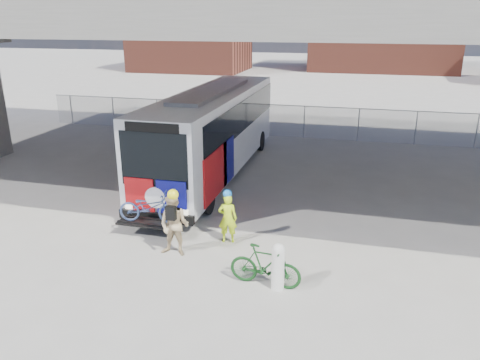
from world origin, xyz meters
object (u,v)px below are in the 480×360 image
(bollard, at_px, (278,265))
(bus, at_px, (213,126))
(cyclist_hivis, at_px, (228,217))
(bike_parked, at_px, (265,266))
(cyclist_tan, at_px, (174,224))

(bollard, bearing_deg, bus, 117.32)
(cyclist_hivis, height_order, bike_parked, cyclist_hivis)
(cyclist_tan, bearing_deg, bollard, -17.44)
(bus, bearing_deg, bollard, -62.68)
(bus, height_order, bike_parked, bus)
(bollard, bearing_deg, cyclist_hivis, 131.29)
(bus, relative_size, cyclist_hivis, 7.65)
(bus, xyz_separation_m, bollard, (4.41, -8.53, -1.43))
(bike_parked, bearing_deg, cyclist_tan, 75.74)
(bollard, xyz_separation_m, cyclist_tan, (-3.18, 1.03, 0.28))
(cyclist_tan, distance_m, bike_parked, 3.03)
(cyclist_hivis, distance_m, bike_parked, 2.70)
(cyclist_hivis, height_order, cyclist_tan, cyclist_tan)
(bus, relative_size, cyclist_tan, 6.46)
(cyclist_hivis, bearing_deg, bike_parked, 116.23)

